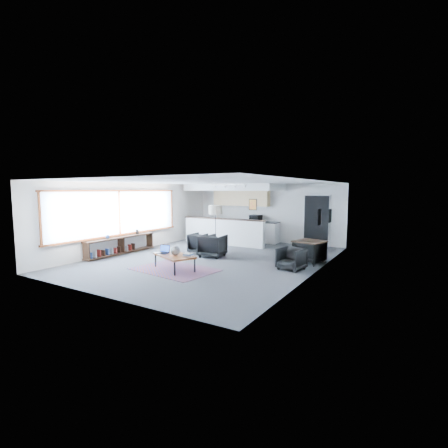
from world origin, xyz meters
The scene contains 21 objects.
room centered at (0.00, 0.00, 1.30)m, with size 7.02×9.02×2.62m.
window centered at (-3.46, -0.90, 1.46)m, with size 0.10×5.95×1.66m.
console centered at (-3.30, -1.05, 0.33)m, with size 0.35×3.00×0.80m.
kitchenette centered at (-1.20, 3.71, 1.38)m, with size 4.20×1.96×2.60m.
doorway centered at (2.30, 4.42, 1.07)m, with size 1.10×0.12×2.15m.
track_light centered at (-0.59, 2.20, 2.53)m, with size 1.60×0.07×0.15m.
wall_art_lower centered at (3.47, 0.40, 1.55)m, with size 0.03×0.38×0.48m.
wall_art_upper centered at (3.47, 1.70, 1.50)m, with size 0.03×0.34×0.44m.
kilim_rug centered at (-0.12, -1.82, 0.01)m, with size 2.54×1.88×0.01m.
coffee_table centered at (-0.12, -1.82, 0.41)m, with size 1.54×1.21×0.45m.
laptop centered at (-0.57, -1.76, 0.51)m, with size 0.36×0.31×0.24m.
ceramic_pot centered at (-0.05, -1.85, 0.58)m, with size 0.28×0.28×0.28m.
book_stack centered at (0.33, -1.74, 0.48)m, with size 0.31×0.26×0.08m.
coaster centered at (-0.08, -2.00, 0.45)m, with size 0.12×0.12×0.01m.
armchair_left centered at (-0.87, 0.65, 0.41)m, with size 0.80×0.74×0.82m, color black.
armchair_right centered at (-0.20, 0.35, 0.43)m, with size 0.83×0.78×0.86m, color black.
floor_lamp centered at (-0.60, 1.17, 1.53)m, with size 0.61×0.61×1.76m.
dining_table centered at (3.00, 1.11, 0.66)m, with size 1.04×1.04×0.72m.
dining_chair_near centered at (2.81, -0.03, 0.30)m, with size 0.59×0.55×0.61m, color black.
dining_chair_far centered at (3.00, 1.22, 0.34)m, with size 0.67×0.63×0.69m, color black.
microwave centered at (-0.36, 4.15, 1.10)m, with size 0.52×0.29×0.35m, color black.
Camera 1 is at (5.95, -9.04, 2.33)m, focal length 26.00 mm.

